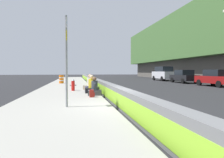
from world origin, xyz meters
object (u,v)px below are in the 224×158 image
at_px(seated_person_middle, 92,87).
at_px(parked_car_third, 216,78).
at_px(seated_person_rear, 92,86).
at_px(parked_car_fourth, 184,76).
at_px(backpack, 92,94).
at_px(route_sign_post, 66,55).
at_px(seated_person_foreground, 95,89).
at_px(parked_car_midline, 163,73).
at_px(fire_hydrant, 73,85).
at_px(seated_person_far, 90,85).
at_px(construction_barrel, 61,79).

distance_m(seated_person_middle, parked_car_third, 13.94).
distance_m(seated_person_rear, parked_car_fourth, 16.04).
relative_size(seated_person_rear, backpack, 2.87).
distance_m(route_sign_post, seated_person_middle, 5.42).
bearing_deg(parked_car_fourth, seated_person_foreground, 133.13).
bearing_deg(seated_person_foreground, seated_person_middle, 2.90).
bearing_deg(seated_person_foreground, parked_car_fourth, -46.87).
bearing_deg(seated_person_middle, parked_car_midline, -37.41).
relative_size(fire_hydrant, backpack, 2.20).
height_order(seated_person_far, parked_car_midline, parked_car_midline).
height_order(seated_person_far, construction_barrel, seated_person_far).
bearing_deg(seated_person_middle, seated_person_foreground, -177.10).
relative_size(fire_hydrant, seated_person_middle, 0.75).
bearing_deg(seated_person_rear, seated_person_middle, 174.17).
height_order(seated_person_rear, seated_person_far, seated_person_far).
xyz_separation_m(fire_hydrant, seated_person_far, (0.56, -1.26, -0.08)).
height_order(route_sign_post, fire_hydrant, route_sign_post).
relative_size(route_sign_post, seated_person_middle, 3.06).
bearing_deg(parked_car_third, seated_person_middle, 110.38).
distance_m(seated_person_far, parked_car_midline, 19.78).
xyz_separation_m(seated_person_foreground, parked_car_fourth, (12.08, -12.90, 0.38)).
bearing_deg(construction_barrel, parked_car_fourth, -89.47).
relative_size(route_sign_post, backpack, 9.00).
xyz_separation_m(fire_hydrant, parked_car_fourth, (9.18, -14.17, 0.27)).
xyz_separation_m(route_sign_post, parked_car_midline, (22.01, -14.45, -1.03)).
height_order(seated_person_middle, construction_barrel, seated_person_middle).
distance_m(fire_hydrant, parked_car_third, 14.63).
relative_size(backpack, parked_car_third, 0.09).
xyz_separation_m(fire_hydrant, backpack, (-3.77, -1.04, -0.25)).
height_order(seated_person_rear, backpack, seated_person_rear).
xyz_separation_m(fire_hydrant, construction_barrel, (9.03, 1.40, 0.03)).
bearing_deg(parked_car_third, parked_car_midline, 0.05).
relative_size(route_sign_post, construction_barrel, 3.79).
bearing_deg(fire_hydrant, parked_car_third, -77.22).
bearing_deg(seated_person_foreground, backpack, 164.79).
bearing_deg(fire_hydrant, seated_person_far, -66.12).
bearing_deg(seated_person_foreground, seated_person_far, 0.28).
height_order(seated_person_far, backpack, seated_person_far).
xyz_separation_m(seated_person_far, construction_barrel, (8.47, 2.66, 0.11)).
distance_m(route_sign_post, seated_person_rear, 6.54).
distance_m(seated_person_far, backpack, 4.34).
height_order(seated_person_foreground, seated_person_rear, seated_person_rear).
bearing_deg(seated_person_middle, parked_car_third, -69.62).
bearing_deg(construction_barrel, backpack, -169.23).
distance_m(route_sign_post, parked_car_third, 17.52).
bearing_deg(parked_car_midline, fire_hydrant, 137.28).
bearing_deg(seated_person_rear, construction_barrel, 16.08).
relative_size(seated_person_middle, parked_car_fourth, 0.26).
bearing_deg(construction_barrel, seated_person_far, -162.60).
xyz_separation_m(seated_person_rear, backpack, (-3.34, 0.29, -0.16)).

